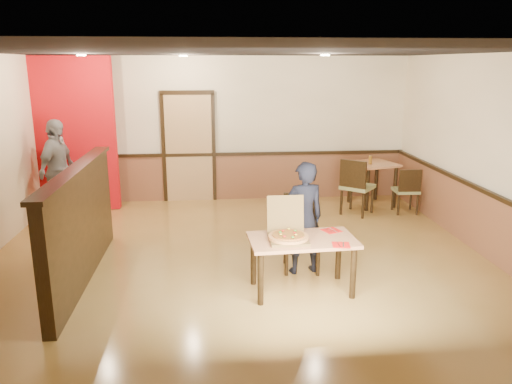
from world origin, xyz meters
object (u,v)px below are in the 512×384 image
side_chair_right (407,189)px  side_table (373,172)px  diner (304,218)px  condiment (370,160)px  pizza_box (288,234)px  main_table (302,247)px  side_chair_left (356,185)px  diner_chair (301,229)px  passerby (58,170)px

side_chair_right → side_table: size_ratio=0.88×
side_chair_right → diner: bearing=48.2°
side_chair_right → condiment: bearing=-40.6°
side_table → pizza_box: size_ratio=1.82×
main_table → side_table: (2.01, 3.59, 0.08)m
side_chair_left → pizza_box: pizza_box is taller
main_table → diner_chair: (0.12, 0.71, -0.02)m
diner_chair → side_chair_right: bearing=50.1°
side_table → diner: size_ratio=0.65×
side_table → condiment: bearing=-133.1°
side_chair_right → diner: (-2.35, -2.42, 0.28)m
diner → passerby: size_ratio=0.84×
diner → condiment: size_ratio=9.41×
side_chair_right → main_table: bearing=52.8°
side_table → pizza_box: 4.22m
diner_chair → side_chair_right: size_ratio=1.18×
pizza_box → condiment: bearing=59.2°
passerby → side_chair_left: bearing=-79.4°
main_table → condiment: 3.99m
passerby → condiment: (5.60, 0.30, 0.03)m
side_table → side_chair_right: bearing=-53.8°
passerby → pizza_box: 4.75m
side_chair_right → condiment: (-0.55, 0.51, 0.45)m
diner_chair → pizza_box: pizza_box is taller
diner → pizza_box: diner is taller
side_chair_left → condiment: (0.40, 0.50, 0.35)m
passerby → side_chair_right: bearing=-79.1°
side_chair_left → side_table: side_chair_left is taller
passerby → diner_chair: bearing=-110.3°
side_chair_left → condiment: size_ratio=6.52×
diner → passerby: passerby is taller
main_table → side_chair_right: size_ratio=1.53×
diner_chair → side_table: diner_chair is taller
side_chair_left → passerby: 5.21m
side_chair_right → condiment: 0.87m
diner → condiment: 3.44m
side_chair_left → side_chair_right: bearing=-140.3°
diner → pizza_box: size_ratio=2.83×
side_table → diner: diner is taller
side_table → passerby: size_ratio=0.54×
side_table → pizza_box: pizza_box is taller
condiment → diner: bearing=-121.6°
diner → side_table: bearing=-134.2°
side_chair_left → main_table: bearing=103.0°
diner → main_table: bearing=66.2°
side_chair_left → diner: diner is taller
pizza_box → side_chair_left: bearing=60.6°
side_table → condiment: 0.30m
side_chair_left → passerby: (-5.20, 0.20, 0.32)m
main_table → side_chair_left: (1.52, 2.98, -0.00)m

